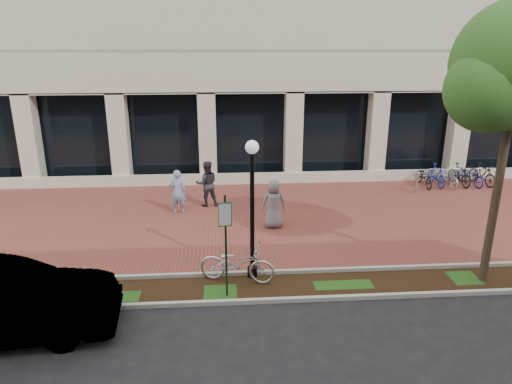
{
  "coord_description": "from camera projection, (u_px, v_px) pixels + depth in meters",
  "views": [
    {
      "loc": [
        -1.28,
        -16.07,
        6.21
      ],
      "look_at": [
        -0.17,
        -0.8,
        1.28
      ],
      "focal_mm": 32.0,
      "sensor_mm": 36.0,
      "label": 1
    }
  ],
  "objects": [
    {
      "name": "curb_plaza_side",
      "position": [
        271.0,
        272.0,
        12.96
      ],
      "size": [
        40.0,
        0.12,
        0.12
      ],
      "primitive_type": "cube",
      "color": "#B1B0A7",
      "rests_on": "ground"
    },
    {
      "name": "locked_bicycle",
      "position": [
        237.0,
        263.0,
        12.43
      ],
      "size": [
        2.21,
        1.24,
        1.1
      ],
      "primitive_type": "imported",
      "rotation": [
        0.0,
        0.0,
        1.31
      ],
      "color": "silver",
      "rests_on": "ground"
    },
    {
      "name": "pedestrian_right",
      "position": [
        274.0,
        204.0,
        16.08
      ],
      "size": [
        0.86,
        0.57,
        1.76
      ],
      "primitive_type": "imported",
      "rotation": [
        0.0,
        0.0,
        3.15
      ],
      "color": "slate",
      "rests_on": "ground"
    },
    {
      "name": "curb_street_side",
      "position": [
        278.0,
        300.0,
        11.54
      ],
      "size": [
        40.0,
        0.12,
        0.12
      ],
      "primitive_type": "cube",
      "color": "#B1B0A7",
      "rests_on": "ground"
    },
    {
      "name": "bollard",
      "position": [
        417.0,
        182.0,
        20.01
      ],
      "size": [
        0.12,
        0.12,
        0.96
      ],
      "color": "#B2B2B7",
      "rests_on": "ground"
    },
    {
      "name": "brick_plaza",
      "position": [
        259.0,
        217.0,
        17.25
      ],
      "size": [
        40.0,
        9.0,
        0.01
      ],
      "primitive_type": "cube",
      "color": "brown",
      "rests_on": "ground"
    },
    {
      "name": "pedestrian_mid",
      "position": [
        207.0,
        184.0,
        18.26
      ],
      "size": [
        1.0,
        0.83,
        1.85
      ],
      "primitive_type": "imported",
      "rotation": [
        0.0,
        0.0,
        3.29
      ],
      "color": "#2B2B30",
      "rests_on": "ground"
    },
    {
      "name": "bike_rack_cluster",
      "position": [
        453.0,
        175.0,
        21.07
      ],
      "size": [
        3.5,
        1.82,
        1.01
      ],
      "rotation": [
        0.0,
        0.0,
        0.07
      ],
      "color": "black",
      "rests_on": "ground"
    },
    {
      "name": "ground",
      "position": [
        259.0,
        218.0,
        17.25
      ],
      "size": [
        120.0,
        120.0,
        0.0
      ],
      "primitive_type": "plane",
      "color": "black",
      "rests_on": "ground"
    },
    {
      "name": "lamppost",
      "position": [
        252.0,
        203.0,
        12.17
      ],
      "size": [
        0.36,
        0.36,
        3.9
      ],
      "color": "black",
      "rests_on": "ground"
    },
    {
      "name": "pedestrian_left",
      "position": [
        178.0,
        192.0,
        17.5
      ],
      "size": [
        0.63,
        0.42,
        1.72
      ],
      "primitive_type": "imported",
      "rotation": [
        0.0,
        0.0,
        3.16
      ],
      "color": "#7E91BC",
      "rests_on": "ground"
    },
    {
      "name": "parking_sign",
      "position": [
        226.0,
        235.0,
        11.32
      ],
      "size": [
        0.34,
        0.07,
        2.76
      ],
      "rotation": [
        0.0,
        0.0,
        0.15
      ],
      "color": "#13351B",
      "rests_on": "ground"
    },
    {
      "name": "planting_strip",
      "position": [
        274.0,
        287.0,
        12.27
      ],
      "size": [
        40.0,
        1.5,
        0.01
      ],
      "primitive_type": "cube",
      "color": "black",
      "rests_on": "ground"
    }
  ]
}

